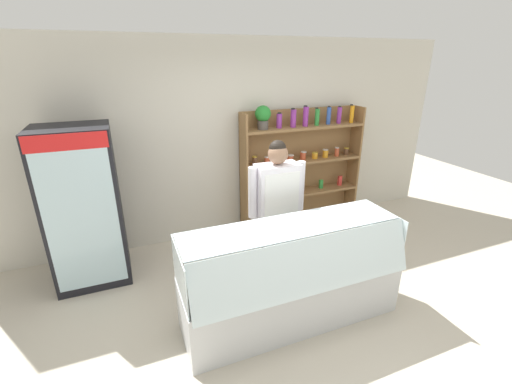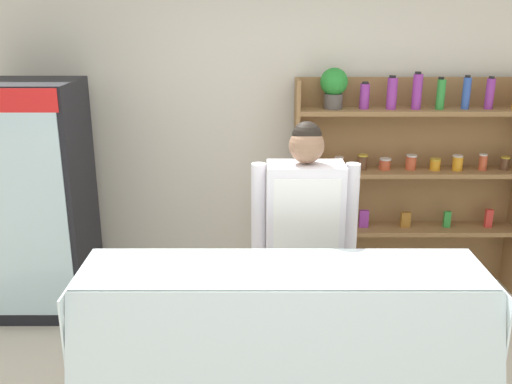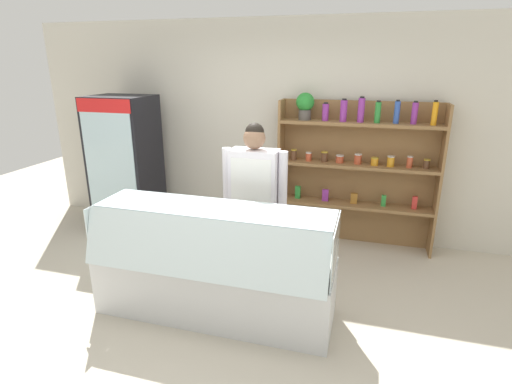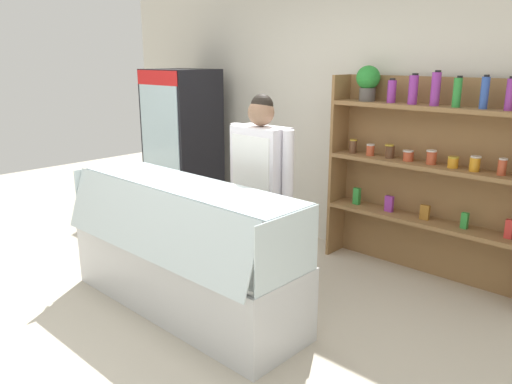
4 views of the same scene
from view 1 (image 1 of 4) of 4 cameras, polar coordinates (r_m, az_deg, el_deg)
The scene contains 6 objects.
ground_plane at distance 3.68m, azimuth 7.65°, elevation -20.03°, with size 12.00×12.00×0.00m, color beige.
back_wall at distance 4.82m, azimuth -4.00°, elevation 8.48°, with size 6.80×0.10×2.70m, color beige.
drinks_fridge at distance 4.20m, azimuth -26.76°, elevation -2.39°, with size 0.76×0.66×1.79m.
shelving_unit at distance 5.10m, azimuth 7.12°, elevation 5.26°, with size 1.86×0.29×1.85m.
deli_display_case at distance 3.47m, azimuth 5.76°, elevation -16.15°, with size 2.10×0.71×1.01m.
shop_clerk at distance 3.75m, azimuth 3.52°, elevation -1.38°, with size 0.66×0.25×1.64m.
Camera 1 is at (-1.45, -2.36, 2.43)m, focal length 24.00 mm.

